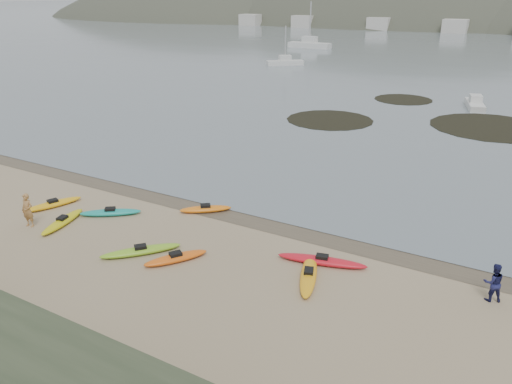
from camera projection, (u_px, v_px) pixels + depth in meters
The scene contains 7 objects.
ground at pixel (256, 217), 27.89m from camera, with size 600.00×600.00×0.00m, color tan.
wet_sand at pixel (253, 219), 27.65m from camera, with size 60.00×60.00×0.00m, color brown.
kayaks at pixel (169, 235), 25.41m from camera, with size 19.23×8.48×0.34m.
person_west at pixel (28, 210), 26.45m from camera, with size 0.68×0.44×1.86m, color #B27F47.
person_east at pixel (493, 282), 20.07m from camera, with size 0.81×0.63×1.66m, color #1B1E51.
kelp_mats at pixel (424, 119), 49.14m from camera, with size 23.84×21.04×0.04m.
moored_boats at pixel (501, 55), 93.98m from camera, with size 97.45×86.44×1.33m.
Camera 1 is at (12.62, -21.98, 11.71)m, focal length 35.00 mm.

